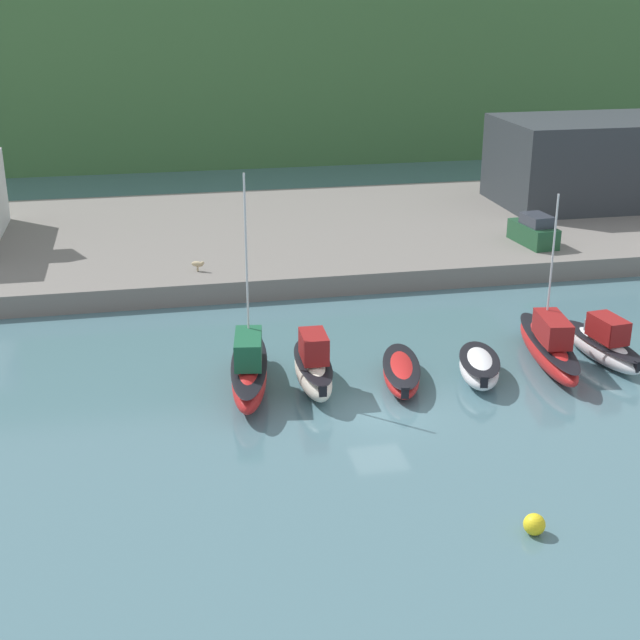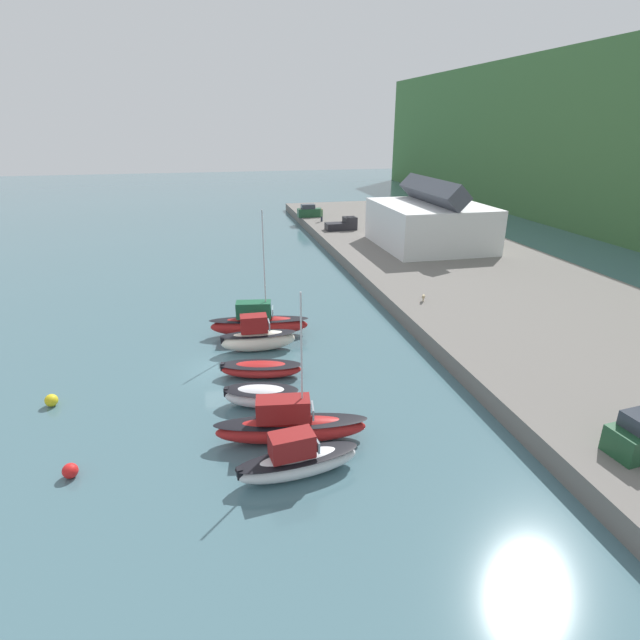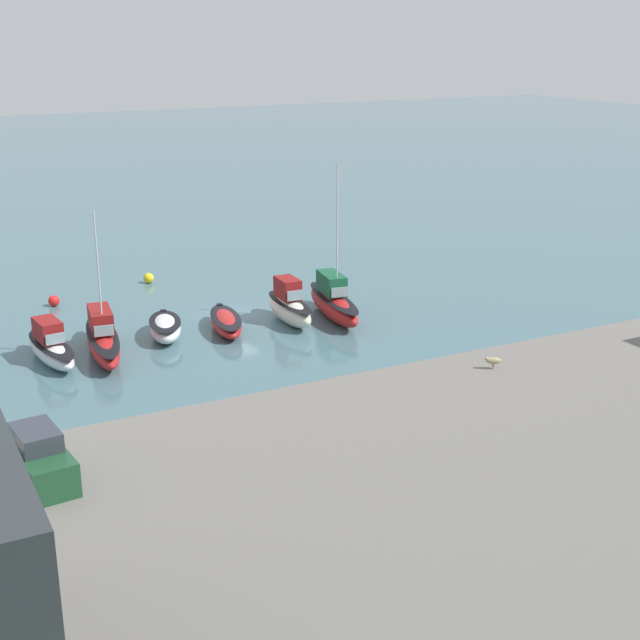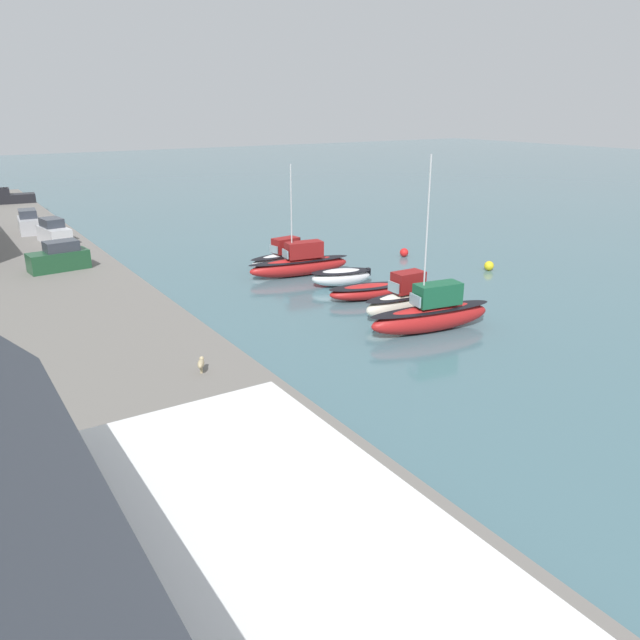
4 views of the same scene
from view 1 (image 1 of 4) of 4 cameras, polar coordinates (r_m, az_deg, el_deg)
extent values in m
plane|color=#476B75|center=(41.14, 3.85, -5.84)|extent=(320.00, 320.00, 0.00)
cube|color=#42703D|center=(128.94, -7.42, 18.65)|extent=(240.00, 70.47, 28.03)
cube|color=slate|center=(67.19, -2.53, 5.46)|extent=(138.24, 25.34, 1.36)
cube|color=#2D3338|center=(77.27, 17.42, 9.69)|extent=(16.40, 9.80, 6.86)
cube|color=slate|center=(73.14, 19.20, 8.91)|extent=(15.58, 0.10, 4.12)
ellipsoid|color=red|center=(42.93, -4.54, -3.46)|extent=(2.87, 8.23, 1.64)
ellipsoid|color=black|center=(42.70, -4.56, -2.76)|extent=(2.96, 8.40, 0.12)
cube|color=#195638|center=(41.97, -4.61, -1.85)|extent=(1.66, 2.98, 1.31)
cube|color=#8CA5B2|center=(43.49, -4.55, -1.30)|extent=(1.13, 0.27, 0.66)
cylinder|color=silver|center=(41.65, -4.72, 3.44)|extent=(0.10, 0.10, 8.78)
ellipsoid|color=white|center=(42.98, -0.46, -3.37)|extent=(1.76, 5.81, 1.64)
ellipsoid|color=black|center=(42.75, -0.46, -2.67)|extent=(1.82, 5.93, 0.12)
cube|color=maroon|center=(42.14, -0.40, -1.70)|extent=(1.25, 2.05, 1.31)
cube|color=#8CA5B2|center=(43.27, -0.65, -1.36)|extent=(1.07, 0.13, 0.65)
cube|color=black|center=(40.39, 0.17, -4.51)|extent=(0.37, 0.29, 0.56)
ellipsoid|color=red|center=(43.79, 5.21, -3.38)|extent=(2.94, 5.86, 1.08)
ellipsoid|color=black|center=(43.64, 5.23, -2.93)|extent=(3.03, 5.98, 0.12)
cube|color=black|center=(41.29, 5.46, -4.62)|extent=(0.41, 0.35, 0.56)
ellipsoid|color=white|center=(44.59, 10.14, -3.03)|extent=(3.03, 4.94, 1.30)
ellipsoid|color=black|center=(44.41, 10.18, -2.49)|extent=(3.13, 5.05, 0.12)
cube|color=black|center=(42.49, 10.45, -3.90)|extent=(0.42, 0.37, 0.56)
ellipsoid|color=red|center=(47.17, 14.36, -1.91)|extent=(2.79, 8.51, 1.46)
ellipsoid|color=black|center=(46.98, 14.42, -1.34)|extent=(2.87, 8.68, 0.12)
cube|color=maroon|center=(46.31, 14.66, -0.55)|extent=(1.63, 3.07, 1.26)
cube|color=#8CA5B2|center=(47.81, 14.07, -0.07)|extent=(1.12, 0.25, 0.63)
cylinder|color=silver|center=(46.28, 14.61, 3.40)|extent=(0.10, 0.10, 7.30)
ellipsoid|color=white|center=(48.39, 17.58, -1.78)|extent=(2.33, 6.37, 1.28)
ellipsoid|color=black|center=(48.23, 17.64, -1.29)|extent=(2.41, 6.50, 0.12)
cube|color=maroon|center=(47.72, 17.95, -0.52)|extent=(1.45, 2.31, 1.22)
cube|color=#8CA5B2|center=(48.71, 17.10, -0.22)|extent=(1.09, 0.23, 0.61)
cube|color=black|center=(46.15, 19.70, -2.80)|extent=(0.39, 0.32, 0.56)
cube|color=#1E4C2D|center=(63.87, 13.49, 5.37)|extent=(2.22, 4.36, 1.40)
cube|color=#333842|center=(63.34, 13.71, 6.23)|extent=(1.76, 2.45, 0.76)
cylinder|color=tan|center=(56.79, -7.84, 3.26)|extent=(0.12, 0.12, 0.28)
ellipsoid|color=tan|center=(56.69, -7.85, 3.57)|extent=(0.85, 0.65, 0.36)
sphere|color=tan|center=(56.52, -7.53, 3.64)|extent=(0.22, 0.22, 0.22)
sphere|color=yellow|center=(33.31, 13.55, -12.60)|extent=(0.79, 0.79, 0.79)
camera|label=2|loc=(55.76, 40.63, 14.12)|focal=28.00mm
camera|label=3|loc=(93.93, 8.42, 20.47)|focal=50.00mm
camera|label=4|loc=(67.50, -31.33, 13.31)|focal=35.00mm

